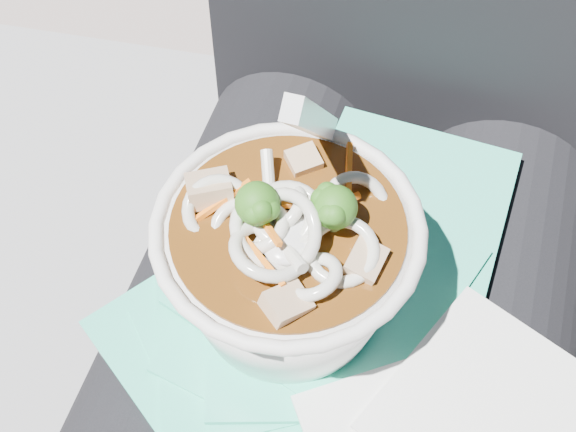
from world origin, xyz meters
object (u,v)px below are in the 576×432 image
(person_body, at_px, (362,262))
(udon_bowl, at_px, (288,257))
(stone_ledge, at_px, (353,369))
(lap, at_px, (331,382))
(plastic_bag, at_px, (321,316))

(person_body, distance_m, udon_bowl, 0.15)
(stone_ledge, distance_m, lap, 0.33)
(plastic_bag, bearing_deg, person_body, 81.57)
(person_body, bearing_deg, plastic_bag, -98.43)
(lap, xyz_separation_m, plastic_bag, (-0.01, 0.01, 0.08))
(plastic_bag, relative_size, udon_bowl, 1.72)
(stone_ledge, xyz_separation_m, udon_bowl, (-0.04, -0.14, 0.44))
(lap, bearing_deg, plastic_bag, 151.10)
(stone_ledge, xyz_separation_m, lap, (0.00, -0.15, 0.29))
(lap, height_order, udon_bowl, udon_bowl)
(stone_ledge, bearing_deg, plastic_bag, -95.05)
(lap, relative_size, udon_bowl, 2.40)
(stone_ledge, relative_size, lap, 2.08)
(lap, distance_m, udon_bowl, 0.15)
(lap, bearing_deg, udon_bowl, 170.17)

